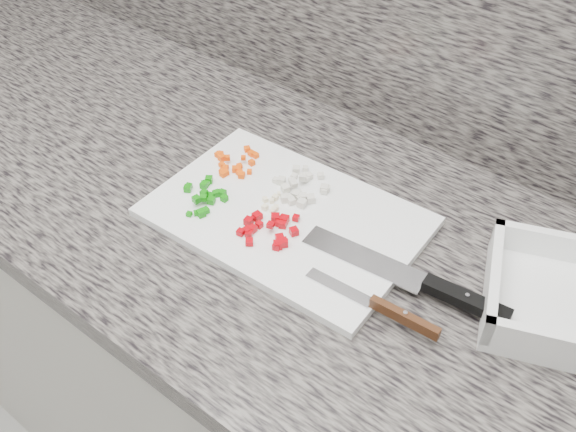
% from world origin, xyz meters
% --- Properties ---
extents(cabinet, '(3.92, 0.62, 0.86)m').
position_xyz_m(cabinet, '(0.00, 1.44, 0.43)').
color(cabinet, silver).
rests_on(cabinet, ground).
extents(countertop, '(3.96, 0.64, 0.04)m').
position_xyz_m(countertop, '(0.00, 1.44, 0.88)').
color(countertop, '#625D56').
rests_on(countertop, cabinet).
extents(cutting_board, '(0.41, 0.28, 0.01)m').
position_xyz_m(cutting_board, '(-0.01, 1.43, 0.91)').
color(cutting_board, white).
rests_on(cutting_board, countertop).
extents(carrot_pile, '(0.08, 0.09, 0.01)m').
position_xyz_m(carrot_pile, '(-0.14, 1.47, 0.92)').
color(carrot_pile, '#FF4F05').
rests_on(carrot_pile, cutting_board).
extents(onion_pile, '(0.09, 0.09, 0.02)m').
position_xyz_m(onion_pile, '(-0.02, 1.48, 0.92)').
color(onion_pile, silver).
rests_on(onion_pile, cutting_board).
extents(green_pepper_pile, '(0.07, 0.09, 0.02)m').
position_xyz_m(green_pepper_pile, '(-0.12, 1.38, 0.92)').
color(green_pepper_pile, '#107F0B').
rests_on(green_pepper_pile, cutting_board).
extents(red_pepper_pile, '(0.08, 0.10, 0.02)m').
position_xyz_m(red_pepper_pile, '(0.00, 1.39, 0.92)').
color(red_pepper_pile, '#B8020C').
rests_on(red_pepper_pile, cutting_board).
extents(garlic_pile, '(0.04, 0.05, 0.01)m').
position_xyz_m(garlic_pile, '(-0.03, 1.43, 0.92)').
color(garlic_pile, '#FAEDC1').
rests_on(garlic_pile, cutting_board).
extents(chef_knife, '(0.30, 0.06, 0.02)m').
position_xyz_m(chef_knife, '(0.24, 1.43, 0.92)').
color(chef_knife, silver).
rests_on(chef_knife, cutting_board).
extents(paring_knife, '(0.19, 0.02, 0.02)m').
position_xyz_m(paring_knife, '(0.21, 1.36, 0.92)').
color(paring_knife, silver).
rests_on(paring_knife, cutting_board).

